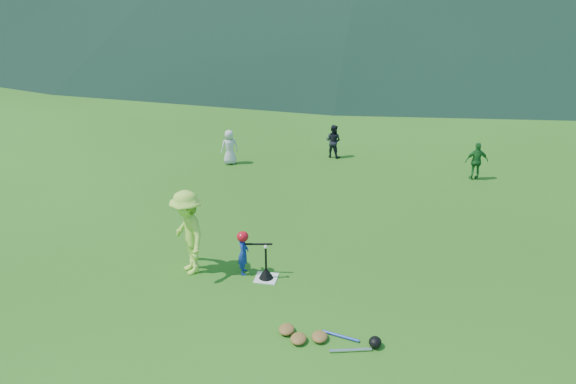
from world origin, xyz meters
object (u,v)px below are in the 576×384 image
object	(u,v)px
home_plate	(266,278)
batter_child	(243,253)
fielder_a	(230,147)
adult_coach	(188,233)
batting_tee	(266,273)
fielder_b	(333,141)
fielder_c	(477,161)
equipment_pile	(320,337)

from	to	relation	value
home_plate	batter_child	size ratio (longest dim) A/B	0.48
fielder_a	home_plate	bearing A→B (deg)	86.10
adult_coach	fielder_a	world-z (taller)	adult_coach
adult_coach	batter_child	bearing A→B (deg)	58.39
batting_tee	home_plate	bearing A→B (deg)	0.00
fielder_b	batting_tee	distance (m)	7.84
batter_child	adult_coach	xyz separation A→B (m)	(-1.12, -0.14, 0.44)
fielder_b	batting_tee	world-z (taller)	fielder_b
batter_child	fielder_c	size ratio (longest dim) A/B	0.82
fielder_a	equipment_pile	bearing A→B (deg)	89.67
batter_child	fielder_a	xyz separation A→B (m)	(-2.12, 6.43, 0.09)
home_plate	fielder_b	distance (m)	7.85
home_plate	fielder_c	bearing A→B (deg)	53.30
home_plate	fielder_a	bearing A→B (deg)	111.78
batter_child	adult_coach	bearing A→B (deg)	87.72
batter_child	fielder_a	bearing A→B (deg)	8.94
adult_coach	home_plate	bearing A→B (deg)	51.37
batting_tee	equipment_pile	bearing A→B (deg)	-53.30
adult_coach	equipment_pile	world-z (taller)	adult_coach
home_plate	fielder_b	world-z (taller)	fielder_b
batter_child	fielder_b	size ratio (longest dim) A/B	0.85
home_plate	adult_coach	distance (m)	1.86
fielder_a	fielder_c	size ratio (longest dim) A/B	0.98
home_plate	batting_tee	xyz separation A→B (m)	(0.00, 0.00, 0.12)
adult_coach	fielder_a	bearing A→B (deg)	150.01
home_plate	adult_coach	bearing A→B (deg)	179.98
fielder_b	equipment_pile	world-z (taller)	fielder_b
adult_coach	fielder_b	size ratio (longest dim) A/B	1.65
fielder_b	fielder_c	xyz separation A→B (m)	(4.36, -1.24, 0.02)
fielder_c	fielder_a	bearing A→B (deg)	-9.18
fielder_c	batting_tee	xyz separation A→B (m)	(-4.90, -6.57, -0.44)
batter_child	batting_tee	world-z (taller)	batter_child
adult_coach	batting_tee	bearing A→B (deg)	51.37
fielder_b	fielder_c	size ratio (longest dim) A/B	0.97
batter_child	batting_tee	xyz separation A→B (m)	(0.51, -0.14, -0.34)
equipment_pile	fielder_b	bearing A→B (deg)	94.80
adult_coach	fielder_c	world-z (taller)	adult_coach
home_plate	fielder_c	xyz separation A→B (m)	(4.90, 6.57, 0.56)
home_plate	fielder_a	world-z (taller)	fielder_a
batter_child	equipment_pile	distance (m)	2.71
fielder_b	batting_tee	bearing A→B (deg)	104.73
batter_child	batting_tee	bearing A→B (deg)	-114.47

